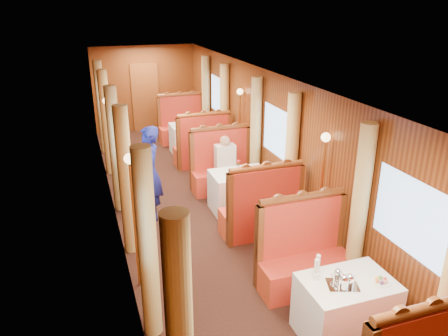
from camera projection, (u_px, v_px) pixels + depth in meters
name	position (u px, v px, depth m)	size (l,w,h in m)	color
floor	(201.00, 215.00, 8.09)	(3.00, 12.00, 0.01)	black
ceiling	(199.00, 80.00, 7.18)	(3.00, 12.00, 0.01)	silver
wall_far	(145.00, 89.00, 12.93)	(3.00, 2.50, 0.01)	brown
wall_left	(112.00, 161.00, 7.18)	(12.00, 2.50, 0.01)	brown
wall_right	(278.00, 143.00, 8.08)	(12.00, 2.50, 0.01)	brown
doorway_far	(146.00, 97.00, 12.99)	(0.80, 0.04, 2.00)	brown
table_near	(345.00, 308.00, 5.09)	(1.05, 0.72, 0.75)	white
banquette_near_aft	(304.00, 259.00, 5.96)	(1.30, 0.55, 1.34)	#AE131B
table_mid	(239.00, 191.00, 8.18)	(1.05, 0.72, 0.75)	white
banquette_mid_fwd	(261.00, 212.00, 7.26)	(1.30, 0.55, 1.34)	#AE131B
banquette_mid_aft	(222.00, 170.00, 9.05)	(1.30, 0.55, 1.34)	#AE131B
table_far	(192.00, 138.00, 11.26)	(1.05, 0.72, 0.75)	white
banquette_far_fwd	(203.00, 149.00, 10.35)	(1.30, 0.55, 1.34)	#AE131B
banquette_far_aft	(182.00, 126.00, 12.14)	(1.30, 0.55, 1.34)	#AE131B
tea_tray	(342.00, 285.00, 4.87)	(0.34, 0.26, 0.01)	silver
teapot_left	(344.00, 284.00, 4.78)	(0.18, 0.14, 0.15)	silver
teapot_right	(350.00, 282.00, 4.84)	(0.15, 0.12, 0.13)	silver
teapot_back	(338.00, 276.00, 4.95)	(0.14, 0.11, 0.12)	silver
fruit_plate	(381.00, 281.00, 4.92)	(0.21, 0.21, 0.05)	white
cup_inboard	(316.00, 272.00, 4.94)	(0.08, 0.08, 0.26)	white
cup_outboard	(317.00, 267.00, 5.03)	(0.08, 0.08, 0.26)	white
rose_vase_mid	(238.00, 164.00, 7.96)	(0.06, 0.06, 0.36)	silver
rose_vase_far	(190.00, 117.00, 11.09)	(0.06, 0.06, 0.36)	silver
window_left_near	(148.00, 265.00, 4.03)	(1.20, 0.90, 0.01)	#85ADDF
curtain_left_near_b	(148.00, 246.00, 4.85)	(0.22, 0.22, 2.35)	tan
window_right_near	(411.00, 217.00, 4.92)	(1.20, 0.90, 0.01)	#85ADDF
curtain_right_near_b	(359.00, 210.00, 5.67)	(0.22, 0.22, 2.35)	tan
window_left_mid	(112.00, 149.00, 7.12)	(1.20, 0.90, 0.01)	#85ADDF
curtain_left_mid_a	(126.00, 182.00, 6.56)	(0.22, 0.22, 2.35)	tan
curtain_left_mid_b	(115.00, 150.00, 7.94)	(0.22, 0.22, 2.35)	tan
window_right_mid	(278.00, 133.00, 8.01)	(1.20, 0.90, 0.01)	#85ADDF
curtain_right_mid_a	(291.00, 161.00, 7.39)	(0.22, 0.22, 2.35)	tan
curtain_right_mid_b	(256.00, 136.00, 8.76)	(0.22, 0.22, 2.35)	tan
window_left_far	(98.00, 104.00, 10.21)	(1.20, 0.90, 0.01)	#85ADDF
curtain_left_far_a	(107.00, 123.00, 9.65)	(0.22, 0.22, 2.35)	tan
curtain_left_far_b	(101.00, 108.00, 11.02)	(0.22, 0.22, 2.35)	tan
window_right_far	(219.00, 95.00, 11.10)	(1.20, 0.90, 0.01)	#85ADDF
curtain_right_far_a	(225.00, 113.00, 10.48)	(0.22, 0.22, 2.35)	tan
curtain_right_far_b	(206.00, 100.00, 11.85)	(0.22, 0.22, 2.35)	tan
sconce_left_fore	(132.00, 195.00, 5.62)	(0.14, 0.14, 1.95)	#BF8C3F
sconce_right_fore	(323.00, 169.00, 6.46)	(0.14, 0.14, 1.95)	#BF8C3F
sconce_left_aft	(109.00, 125.00, 8.71)	(0.14, 0.14, 1.95)	#BF8C3F
sconce_right_aft	(240.00, 114.00, 9.55)	(0.14, 0.14, 1.95)	#BF8C3F
steward	(150.00, 174.00, 7.69)	(0.63, 0.41, 1.72)	navy
passenger	(225.00, 159.00, 8.76)	(0.40, 0.44, 0.76)	beige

